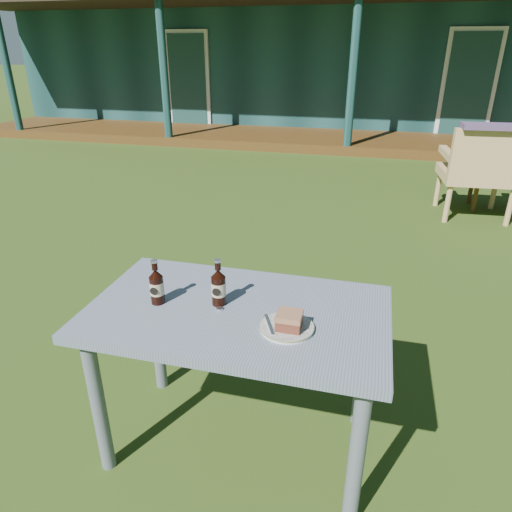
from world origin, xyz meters
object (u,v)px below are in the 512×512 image
(cafe_table, at_px, (238,330))
(cola_bottle_far, at_px, (157,286))
(cake_slice, at_px, (289,320))
(side_table, at_px, (500,180))
(plate, at_px, (287,327))
(cola_bottle_near, at_px, (219,287))
(armchair_left, at_px, (481,168))

(cafe_table, xyz_separation_m, cola_bottle_far, (-0.33, -0.03, 0.18))
(cola_bottle_far, bearing_deg, cake_slice, -6.84)
(cake_slice, height_order, side_table, cake_slice)
(cafe_table, xyz_separation_m, side_table, (1.84, 3.94, -0.28))
(plate, bearing_deg, cola_bottle_far, 173.95)
(plate, height_order, cola_bottle_near, cola_bottle_near)
(armchair_left, bearing_deg, cake_slice, -109.66)
(cola_bottle_far, bearing_deg, cafe_table, 5.81)
(cake_slice, relative_size, side_table, 0.15)
(armchair_left, relative_size, side_table, 1.60)
(cola_bottle_near, xyz_separation_m, side_table, (1.93, 3.92, -0.46))
(plate, relative_size, side_table, 0.34)
(cake_slice, relative_size, cola_bottle_far, 0.48)
(cola_bottle_near, height_order, armchair_left, armchair_left)
(plate, xyz_separation_m, side_table, (1.62, 4.03, -0.39))
(cafe_table, distance_m, armchair_left, 3.88)
(cake_slice, bearing_deg, cafe_table, 156.43)
(cola_bottle_far, bearing_deg, plate, -6.05)
(plate, bearing_deg, cake_slice, -41.91)
(cafe_table, xyz_separation_m, plate, (0.22, -0.09, 0.11))
(plate, distance_m, cola_bottle_far, 0.56)
(plate, distance_m, armchair_left, 3.89)
(cola_bottle_far, bearing_deg, armchair_left, 62.56)
(cake_slice, xyz_separation_m, armchair_left, (1.31, 3.67, -0.22))
(plate, height_order, cola_bottle_far, cola_bottle_far)
(cafe_table, relative_size, plate, 5.88)
(cola_bottle_near, distance_m, cola_bottle_far, 0.25)
(cafe_table, xyz_separation_m, cake_slice, (0.23, -0.10, 0.15))
(cola_bottle_near, relative_size, armchair_left, 0.21)
(cafe_table, height_order, side_table, cafe_table)
(cafe_table, bearing_deg, cake_slice, -23.57)
(plate, bearing_deg, cafe_table, 157.41)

